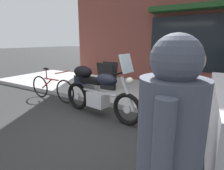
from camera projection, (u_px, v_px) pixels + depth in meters
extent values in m
plane|color=#2A2A2A|center=(96.00, 133.00, 3.33)|extent=(80.00, 80.00, 0.00)
torus|color=black|center=(127.00, 109.00, 3.60)|extent=(0.67, 0.17, 0.67)
cylinder|color=silver|center=(127.00, 109.00, 3.60)|extent=(0.17, 0.08, 0.16)
torus|color=black|center=(77.00, 96.00, 4.47)|extent=(0.67, 0.17, 0.67)
cylinder|color=silver|center=(77.00, 96.00, 4.47)|extent=(0.17, 0.08, 0.16)
cube|color=silver|center=(98.00, 99.00, 4.05)|extent=(0.47, 0.35, 0.32)
cylinder|color=silver|center=(99.00, 92.00, 3.98)|extent=(0.95, 0.17, 0.06)
ellipsoid|color=black|center=(106.00, 80.00, 3.79)|extent=(0.55, 0.34, 0.26)
cube|color=black|center=(92.00, 80.00, 4.06)|extent=(0.62, 0.31, 0.11)
cube|color=black|center=(82.00, 79.00, 4.26)|extent=(0.30, 0.25, 0.18)
cylinder|color=silver|center=(128.00, 94.00, 3.53)|extent=(0.35, 0.11, 0.67)
cylinder|color=black|center=(123.00, 73.00, 3.50)|extent=(0.11, 0.62, 0.04)
cube|color=silver|center=(126.00, 64.00, 3.41)|extent=(0.18, 0.33, 0.35)
sphere|color=#EAEACC|center=(130.00, 81.00, 3.44)|extent=(0.14, 0.14, 0.14)
cube|color=#B4B4B4|center=(91.00, 84.00, 4.45)|extent=(0.46, 0.25, 0.44)
cube|color=black|center=(93.00, 83.00, 4.54)|extent=(0.37, 0.06, 0.03)
ellipsoid|color=black|center=(83.00, 72.00, 4.19)|extent=(0.51, 0.37, 0.28)
torus|color=black|center=(65.00, 92.00, 4.88)|extent=(0.65, 0.05, 0.65)
torus|color=black|center=(40.00, 87.00, 5.41)|extent=(0.65, 0.05, 0.65)
cylinder|color=#B22323|center=(51.00, 79.00, 5.08)|extent=(0.56, 0.04, 0.04)
cylinder|color=#B22323|center=(47.00, 84.00, 5.22)|extent=(0.44, 0.04, 0.32)
cylinder|color=#B22323|center=(46.00, 74.00, 5.14)|extent=(0.03, 0.03, 0.30)
ellipsoid|color=black|center=(46.00, 69.00, 5.10)|extent=(0.22, 0.10, 0.06)
cylinder|color=#B22323|center=(62.00, 72.00, 4.78)|extent=(0.03, 0.48, 0.03)
cylinder|color=#474C5B|center=(170.00, 130.00, 1.06)|extent=(0.41, 0.41, 0.62)
sphere|color=#474C5B|center=(176.00, 60.00, 0.96)|extent=(0.28, 0.28, 0.28)
sphere|color=tan|center=(188.00, 60.00, 0.94)|extent=(0.17, 0.17, 0.17)
cylinder|color=#474C5B|center=(175.00, 120.00, 1.27)|extent=(0.10, 0.10, 0.59)
cylinder|color=#474C5B|center=(162.00, 157.00, 0.87)|extent=(0.10, 0.10, 0.59)
cube|color=black|center=(105.00, 77.00, 5.68)|extent=(0.55, 0.18, 0.87)
cube|color=black|center=(109.00, 76.00, 5.86)|extent=(0.55, 0.18, 0.87)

